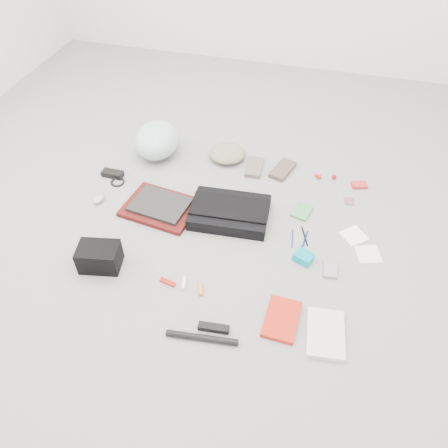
% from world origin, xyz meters
% --- Properties ---
extents(ground_plane, '(4.00, 4.00, 0.00)m').
position_xyz_m(ground_plane, '(0.00, 0.00, 0.00)').
color(ground_plane, gray).
extents(messenger_bag, '(0.43, 0.32, 0.07)m').
position_xyz_m(messenger_bag, '(0.00, 0.11, 0.03)').
color(messenger_bag, black).
rests_on(messenger_bag, ground_plane).
extents(bag_flap, '(0.42, 0.22, 0.01)m').
position_xyz_m(bag_flap, '(0.00, 0.11, 0.07)').
color(bag_flap, black).
rests_on(bag_flap, messenger_bag).
extents(laptop_sleeve, '(0.42, 0.34, 0.03)m').
position_xyz_m(laptop_sleeve, '(-0.38, 0.07, 0.01)').
color(laptop_sleeve, '#4C100C').
rests_on(laptop_sleeve, ground_plane).
extents(laptop, '(0.33, 0.26, 0.02)m').
position_xyz_m(laptop, '(-0.38, 0.07, 0.04)').
color(laptop, black).
rests_on(laptop, laptop_sleeve).
extents(bike_helmet, '(0.31, 0.37, 0.20)m').
position_xyz_m(bike_helmet, '(-0.58, 0.55, 0.10)').
color(bike_helmet, silver).
rests_on(bike_helmet, ground_plane).
extents(beanie, '(0.24, 0.23, 0.08)m').
position_xyz_m(beanie, '(-0.15, 0.61, 0.04)').
color(beanie, gray).
rests_on(beanie, ground_plane).
extents(mitten_left, '(0.10, 0.19, 0.03)m').
position_xyz_m(mitten_left, '(0.04, 0.55, 0.01)').
color(mitten_left, '#665D51').
rests_on(mitten_left, ground_plane).
extents(mitten_right, '(0.15, 0.21, 0.03)m').
position_xyz_m(mitten_right, '(0.21, 0.57, 0.01)').
color(mitten_right, brown).
rests_on(mitten_right, ground_plane).
extents(power_brick, '(0.13, 0.06, 0.03)m').
position_xyz_m(power_brick, '(-0.76, 0.27, 0.02)').
color(power_brick, black).
rests_on(power_brick, ground_plane).
extents(cable_coil, '(0.09, 0.09, 0.01)m').
position_xyz_m(cable_coil, '(-0.71, 0.21, 0.01)').
color(cable_coil, black).
rests_on(cable_coil, ground_plane).
extents(mouse, '(0.06, 0.09, 0.03)m').
position_xyz_m(mouse, '(-0.74, 0.04, 0.02)').
color(mouse, '#9B9AA1').
rests_on(mouse, ground_plane).
extents(camera_bag, '(0.21, 0.17, 0.13)m').
position_xyz_m(camera_bag, '(-0.51, -0.38, 0.06)').
color(camera_bag, black).
rests_on(camera_bag, ground_plane).
extents(multitool, '(0.08, 0.04, 0.01)m').
position_xyz_m(multitool, '(-0.16, -0.40, 0.01)').
color(multitool, '#A4110A').
rests_on(multitool, ground_plane).
extents(toiletry_tube_white, '(0.04, 0.07, 0.02)m').
position_xyz_m(toiletry_tube_white, '(-0.09, -0.39, 0.01)').
color(toiletry_tube_white, white).
rests_on(toiletry_tube_white, ground_plane).
extents(toiletry_tube_orange, '(0.04, 0.07, 0.02)m').
position_xyz_m(toiletry_tube_orange, '(-0.00, -0.40, 0.01)').
color(toiletry_tube_orange, orange).
rests_on(toiletry_tube_orange, ground_plane).
extents(u_lock, '(0.14, 0.05, 0.03)m').
position_xyz_m(u_lock, '(0.11, -0.58, 0.01)').
color(u_lock, black).
rests_on(u_lock, ground_plane).
extents(bike_pump, '(0.31, 0.06, 0.03)m').
position_xyz_m(bike_pump, '(0.08, -0.64, 0.01)').
color(bike_pump, black).
rests_on(bike_pump, ground_plane).
extents(book_red, '(0.15, 0.22, 0.02)m').
position_xyz_m(book_red, '(0.39, -0.46, 0.01)').
color(book_red, red).
rests_on(book_red, ground_plane).
extents(book_white, '(0.18, 0.25, 0.02)m').
position_xyz_m(book_white, '(0.58, -0.48, 0.01)').
color(book_white, beige).
rests_on(book_white, ground_plane).
extents(notepad, '(0.12, 0.14, 0.01)m').
position_xyz_m(notepad, '(0.37, 0.25, 0.01)').
color(notepad, '#3F864B').
rests_on(notepad, ground_plane).
extents(pen_blue, '(0.02, 0.13, 0.01)m').
position_xyz_m(pen_blue, '(0.36, 0.04, 0.00)').
color(pen_blue, navy).
rests_on(pen_blue, ground_plane).
extents(pen_black, '(0.05, 0.13, 0.01)m').
position_xyz_m(pen_black, '(0.41, 0.07, 0.00)').
color(pen_black, black).
rests_on(pen_black, ground_plane).
extents(pen_navy, '(0.02, 0.13, 0.01)m').
position_xyz_m(pen_navy, '(0.42, 0.04, 0.00)').
color(pen_navy, '#071759').
rests_on(pen_navy, ground_plane).
extents(accordion_wallet, '(0.11, 0.10, 0.04)m').
position_xyz_m(accordion_wallet, '(0.43, -0.09, 0.02)').
color(accordion_wallet, '#0299AA').
rests_on(accordion_wallet, ground_plane).
extents(card_deck, '(0.07, 0.10, 0.02)m').
position_xyz_m(card_deck, '(0.56, -0.13, 0.01)').
color(card_deck, '#A28194').
rests_on(card_deck, ground_plane).
extents(napkin_top, '(0.16, 0.16, 0.01)m').
position_xyz_m(napkin_top, '(0.66, 0.14, 0.00)').
color(napkin_top, white).
rests_on(napkin_top, ground_plane).
extents(napkin_bottom, '(0.15, 0.15, 0.01)m').
position_xyz_m(napkin_bottom, '(0.74, 0.03, 0.00)').
color(napkin_bottom, white).
rests_on(napkin_bottom, ground_plane).
extents(lollipop_a, '(0.03, 0.03, 0.02)m').
position_xyz_m(lollipop_a, '(0.41, 0.58, 0.01)').
color(lollipop_a, red).
rests_on(lollipop_a, ground_plane).
extents(lollipop_b, '(0.03, 0.03, 0.03)m').
position_xyz_m(lollipop_b, '(0.43, 0.57, 0.01)').
color(lollipop_b, red).
rests_on(lollipop_b, ground_plane).
extents(lollipop_c, '(0.03, 0.03, 0.03)m').
position_xyz_m(lollipop_c, '(0.52, 0.59, 0.01)').
color(lollipop_c, '#A8021A').
rests_on(lollipop_c, ground_plane).
extents(altoids_tin, '(0.10, 0.08, 0.02)m').
position_xyz_m(altoids_tin, '(0.66, 0.56, 0.01)').
color(altoids_tin, red).
rests_on(altoids_tin, ground_plane).
extents(stamp_sheet, '(0.06, 0.07, 0.00)m').
position_xyz_m(stamp_sheet, '(0.62, 0.40, 0.00)').
color(stamp_sheet, '#794D5D').
rests_on(stamp_sheet, ground_plane).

